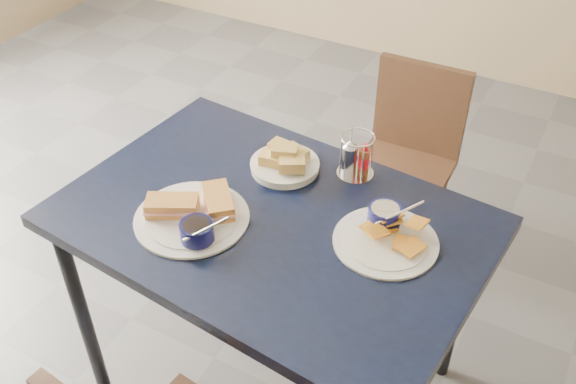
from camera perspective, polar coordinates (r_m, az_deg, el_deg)
The scene contains 6 objects.
dining_table at distance 1.81m, azimuth -1.44°, elevation -3.88°, with size 1.22×0.88×0.75m.
chair_far at distance 2.60m, azimuth 10.77°, elevation 3.91°, with size 0.37×0.35×0.77m.
sandwich_plate at distance 1.75m, azimuth -8.34°, elevation -1.94°, with size 0.32×0.32×0.12m.
plantain_plate at distance 1.71m, azimuth 8.71°, elevation -3.47°, with size 0.28×0.28×0.12m.
bread_basket at distance 1.91m, azimuth -0.27°, elevation 2.72°, with size 0.20×0.20×0.08m.
condiment_caddy at distance 1.89m, azimuth 5.97°, elevation 3.03°, with size 0.11×0.11×0.14m.
Camera 1 is at (0.52, -1.11, 1.91)m, focal length 40.00 mm.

